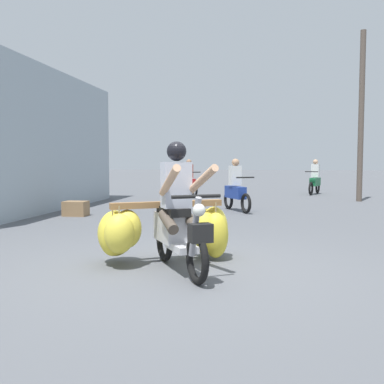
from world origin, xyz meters
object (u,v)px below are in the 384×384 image
(produce_crate, at_px, (76,209))
(utility_pole, at_px, (361,117))
(motorbike_main_loaded, at_px, (169,227))
(motorbike_distant_far_ahead, at_px, (189,181))
(motorbike_distant_ahead_right, at_px, (236,190))
(motorbike_distant_ahead_left, at_px, (315,180))

(produce_crate, xyz_separation_m, utility_pole, (7.66, 5.16, 2.60))
(motorbike_main_loaded, bearing_deg, motorbike_distant_far_ahead, 98.16)
(motorbike_main_loaded, distance_m, motorbike_distant_ahead_right, 6.28)
(motorbike_distant_ahead_right, relative_size, produce_crate, 2.62)
(produce_crate, distance_m, utility_pole, 9.60)
(motorbike_distant_ahead_left, relative_size, motorbike_distant_far_ahead, 1.06)
(motorbike_distant_ahead_left, relative_size, produce_crate, 2.77)
(motorbike_distant_ahead_left, bearing_deg, motorbike_distant_far_ahead, -162.61)
(motorbike_distant_ahead_right, bearing_deg, utility_pole, 41.91)
(motorbike_main_loaded, xyz_separation_m, motorbike_distant_far_ahead, (-1.60, 11.18, 0.09))
(motorbike_distant_ahead_left, height_order, motorbike_distant_ahead_right, same)
(produce_crate, bearing_deg, motorbike_main_loaded, -54.10)
(motorbike_main_loaded, bearing_deg, utility_pole, 65.89)
(utility_pole, bearing_deg, motorbike_distant_ahead_left, 110.21)
(motorbike_distant_ahead_right, bearing_deg, motorbike_distant_far_ahead, 112.96)
(motorbike_distant_ahead_left, xyz_separation_m, utility_pole, (1.09, -2.97, 2.21))
(motorbike_main_loaded, xyz_separation_m, utility_pole, (4.35, 9.73, 2.30))
(motorbike_distant_ahead_right, height_order, produce_crate, motorbike_distant_ahead_right)
(produce_crate, height_order, utility_pole, utility_pole)
(motorbike_distant_far_ahead, bearing_deg, utility_pole, -13.66)
(utility_pole, bearing_deg, produce_crate, -146.02)
(motorbike_main_loaded, xyz_separation_m, motorbike_distant_ahead_left, (3.26, 12.70, 0.09))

